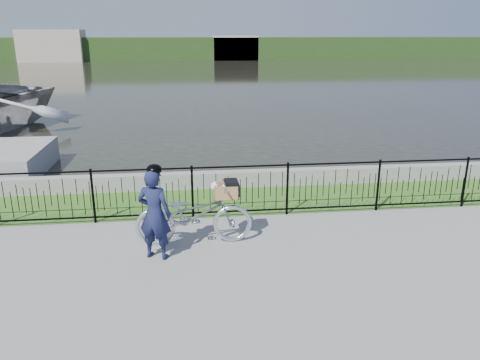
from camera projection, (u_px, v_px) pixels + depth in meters
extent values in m
plane|color=gray|center=(251.00, 249.00, 8.43)|extent=(120.00, 120.00, 0.00)
cube|color=#3B6820|center=(235.00, 200.00, 10.89)|extent=(60.00, 2.00, 0.01)
plane|color=black|center=(197.00, 78.00, 39.66)|extent=(120.00, 120.00, 0.00)
cube|color=gray|center=(231.00, 179.00, 11.77)|extent=(60.00, 0.30, 0.40)
cube|color=#28441A|center=(191.00, 49.00, 64.76)|extent=(120.00, 6.00, 3.00)
cube|color=#B3A390|center=(52.00, 46.00, 60.72)|extent=(8.00, 4.00, 4.00)
cube|color=#B3A390|center=(235.00, 48.00, 63.98)|extent=(6.00, 3.00, 3.20)
imported|color=silver|center=(194.00, 215.00, 8.52)|extent=(2.13, 0.74, 1.12)
cube|color=black|center=(226.00, 198.00, 8.50)|extent=(0.38, 0.18, 0.02)
cube|color=#9E7749|center=(226.00, 197.00, 8.50)|extent=(0.43, 0.32, 0.01)
cube|color=#9E7749|center=(225.00, 188.00, 8.60)|extent=(0.43, 0.01, 0.27)
cube|color=#9E7749|center=(227.00, 194.00, 8.31)|extent=(0.43, 0.01, 0.27)
cube|color=#9E7749|center=(237.00, 190.00, 8.48)|extent=(0.02, 0.32, 0.27)
cube|color=#9E7749|center=(215.00, 191.00, 8.43)|extent=(0.01, 0.32, 0.27)
cube|color=black|center=(231.00, 182.00, 8.42)|extent=(0.24, 0.33, 0.06)
cube|color=black|center=(238.00, 189.00, 8.47)|extent=(0.02, 0.33, 0.21)
ellipsoid|color=silver|center=(225.00, 191.00, 8.46)|extent=(0.31, 0.22, 0.20)
sphere|color=silver|center=(215.00, 186.00, 8.38)|extent=(0.15, 0.15, 0.15)
sphere|color=silver|center=(213.00, 188.00, 8.37)|extent=(0.07, 0.07, 0.07)
sphere|color=black|center=(211.00, 188.00, 8.36)|extent=(0.02, 0.02, 0.02)
cone|color=#945F3D|center=(215.00, 181.00, 8.42)|extent=(0.06, 0.08, 0.08)
cone|color=#945F3D|center=(216.00, 183.00, 8.33)|extent=(0.06, 0.08, 0.08)
imported|color=#161B3E|center=(155.00, 214.00, 7.90)|extent=(0.68, 0.57, 1.60)
ellipsoid|color=black|center=(152.00, 170.00, 7.66)|extent=(0.26, 0.29, 0.18)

